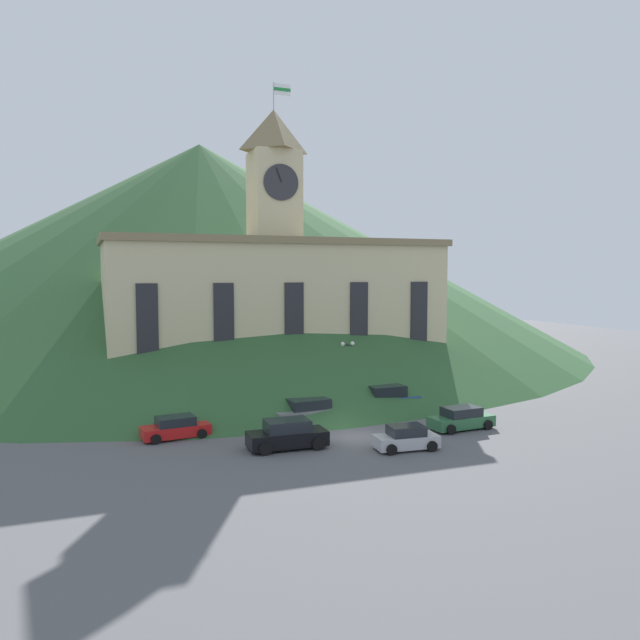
% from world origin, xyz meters
% --- Properties ---
extents(ground_plane, '(160.00, 160.00, 0.00)m').
position_xyz_m(ground_plane, '(0.00, 0.00, 0.00)').
color(ground_plane, '#565659').
extents(civic_building, '(30.55, 11.79, 28.01)m').
position_xyz_m(civic_building, '(0.00, 18.09, 7.56)').
color(civic_building, beige).
rests_on(civic_building, ground).
extents(banner_fence, '(26.27, 0.12, 2.54)m').
position_xyz_m(banner_fence, '(-0.00, 9.89, 1.27)').
color(banner_fence, '#1E8438').
rests_on(banner_fence, ground).
extents(hillside_backdrop, '(108.23, 108.23, 29.71)m').
position_xyz_m(hillside_backdrop, '(0.00, 56.08, 14.86)').
color(hillside_backdrop, '#2D562D').
rests_on(hillside_backdrop, ground).
extents(street_lamp_center, '(1.26, 0.36, 4.50)m').
position_xyz_m(street_lamp_center, '(-4.45, 10.96, 3.32)').
color(street_lamp_center, black).
rests_on(street_lamp_center, ground).
extents(street_lamp_far_right, '(1.26, 0.36, 5.04)m').
position_xyz_m(street_lamp_far_right, '(4.27, 10.96, 3.66)').
color(street_lamp_far_right, black).
rests_on(street_lamp_far_right, ground).
extents(car_black_suv, '(4.95, 2.46, 1.80)m').
position_xyz_m(car_black_suv, '(-5.01, -1.07, 0.83)').
color(car_black_suv, black).
rests_on(car_black_suv, ground).
extents(car_blue_van, '(5.12, 2.41, 2.10)m').
position_xyz_m(car_blue_van, '(5.32, 5.79, 0.96)').
color(car_blue_van, '#284C99').
rests_on(car_blue_van, ground).
extents(car_red_sedan, '(4.58, 2.52, 1.45)m').
position_xyz_m(car_red_sedan, '(-11.13, 3.84, 0.67)').
color(car_red_sedan, red).
rests_on(car_red_sedan, ground).
extents(car_silver_hatch, '(4.03, 2.28, 1.50)m').
position_xyz_m(car_silver_hatch, '(1.76, -3.92, 0.69)').
color(car_silver_hatch, '#B7B7BC').
rests_on(car_silver_hatch, ground).
extents(car_green_wagon, '(4.71, 2.38, 1.55)m').
position_xyz_m(car_green_wagon, '(7.79, -0.84, 0.72)').
color(car_green_wagon, '#2D663D').
rests_on(car_green_wagon, ground).
extents(car_gray_pickup, '(5.47, 2.78, 1.75)m').
position_xyz_m(car_gray_pickup, '(-1.52, 4.72, 0.81)').
color(car_gray_pickup, slate).
rests_on(car_gray_pickup, ground).
extents(pedestrian, '(0.52, 0.52, 1.72)m').
position_xyz_m(pedestrian, '(-7.82, 6.07, 0.94)').
color(pedestrian, brown).
rests_on(pedestrian, ground).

